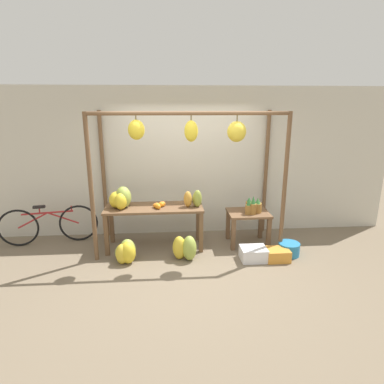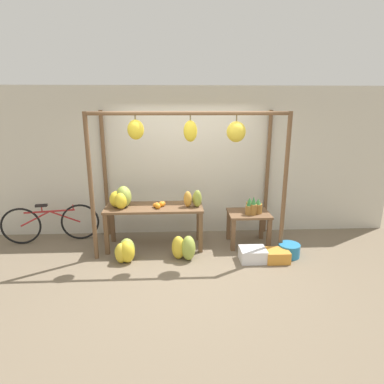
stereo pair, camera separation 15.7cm
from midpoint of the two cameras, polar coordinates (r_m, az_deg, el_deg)
name	(u,v)px [view 1 (the left image)]	position (r m, az deg, el deg)	size (l,w,h in m)	color
ground_plane	(192,266)	(5.20, -0.92, -13.02)	(20.00, 20.00, 0.00)	#756651
shop_wall_back	(186,162)	(6.14, -1.83, 5.28)	(8.00, 0.08, 2.80)	beige
stall_awning	(191,152)	(5.20, -0.97, 7.17)	(3.16, 1.20, 2.37)	brown
display_table_main	(154,213)	(5.65, -7.52, -3.70)	(1.69, 0.63, 0.76)	brown
display_table_side	(248,219)	(5.87, 9.18, -4.80)	(0.73, 0.59, 0.61)	brown
banana_pile_on_table	(121,199)	(5.62, -13.37, -1.18)	(0.44, 0.43, 0.37)	#9EB247
orange_pile	(159,205)	(5.55, -6.66, -2.34)	(0.22, 0.25, 0.09)	orange
pineapple_cluster	(253,206)	(5.75, 10.09, -2.56)	(0.31, 0.26, 0.33)	#A3702D
banana_pile_ground_left	(126,252)	(5.38, -12.53, -10.38)	(0.45, 0.46, 0.37)	#9EB247
banana_pile_ground_right	(185,248)	(5.32, -2.09, -9.91)	(0.44, 0.33, 0.42)	#9EB247
fruit_crate_white	(253,254)	(5.42, 10.05, -10.77)	(0.42, 0.34, 0.21)	silver
blue_bucket	(289,249)	(5.72, 16.08, -9.70)	(0.36, 0.36, 0.22)	teal
parked_bicycle	(49,225)	(6.43, -24.73, -5.30)	(1.69, 0.32, 0.73)	black
papaya_pile	(195,199)	(5.54, -0.36, -1.21)	(0.36, 0.24, 0.30)	gold
fruit_crate_purple	(277,255)	(5.50, 14.10, -10.74)	(0.38, 0.31, 0.19)	orange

